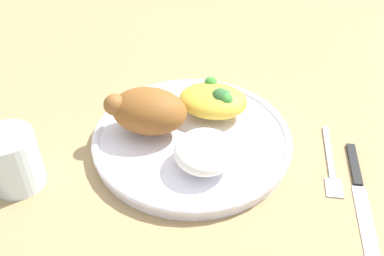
{
  "coord_description": "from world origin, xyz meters",
  "views": [
    {
      "loc": [
        -0.09,
        0.48,
        0.44
      ],
      "look_at": [
        0.0,
        0.0,
        0.03
      ],
      "focal_mm": 42.25,
      "sensor_mm": 36.0,
      "label": 1
    }
  ],
  "objects_px": {
    "mac_cheese_with_broccoli": "(214,100)",
    "knife": "(359,184)",
    "plate": "(192,139)",
    "fork": "(331,163)",
    "rice_pile": "(205,151)",
    "roasted_chicken": "(147,111)",
    "water_glass": "(13,160)"
  },
  "relations": [
    {
      "from": "plate",
      "to": "roasted_chicken",
      "type": "relative_size",
      "value": 2.5
    },
    {
      "from": "roasted_chicken",
      "to": "water_glass",
      "type": "xyz_separation_m",
      "value": [
        0.15,
        0.12,
        -0.01
      ]
    },
    {
      "from": "knife",
      "to": "rice_pile",
      "type": "bearing_deg",
      "value": 4.3
    },
    {
      "from": "roasted_chicken",
      "to": "rice_pile",
      "type": "distance_m",
      "value": 0.11
    },
    {
      "from": "mac_cheese_with_broccoli",
      "to": "fork",
      "type": "distance_m",
      "value": 0.19
    },
    {
      "from": "fork",
      "to": "water_glass",
      "type": "relative_size",
      "value": 1.78
    },
    {
      "from": "fork",
      "to": "knife",
      "type": "bearing_deg",
      "value": 135.18
    },
    {
      "from": "roasted_chicken",
      "to": "fork",
      "type": "height_order",
      "value": "roasted_chicken"
    },
    {
      "from": "plate",
      "to": "knife",
      "type": "distance_m",
      "value": 0.23
    },
    {
      "from": "roasted_chicken",
      "to": "plate",
      "type": "bearing_deg",
      "value": -179.68
    },
    {
      "from": "roasted_chicken",
      "to": "knife",
      "type": "xyz_separation_m",
      "value": [
        -0.29,
        0.04,
        -0.05
      ]
    },
    {
      "from": "mac_cheese_with_broccoli",
      "to": "fork",
      "type": "relative_size",
      "value": 0.72
    },
    {
      "from": "plate",
      "to": "knife",
      "type": "relative_size",
      "value": 1.51
    },
    {
      "from": "plate",
      "to": "rice_pile",
      "type": "xyz_separation_m",
      "value": [
        -0.03,
        0.05,
        0.03
      ]
    },
    {
      "from": "roasted_chicken",
      "to": "water_glass",
      "type": "relative_size",
      "value": 1.43
    },
    {
      "from": "plate",
      "to": "rice_pile",
      "type": "height_order",
      "value": "rice_pile"
    },
    {
      "from": "fork",
      "to": "plate",
      "type": "bearing_deg",
      "value": -1.6
    },
    {
      "from": "rice_pile",
      "to": "knife",
      "type": "distance_m",
      "value": 0.21
    },
    {
      "from": "mac_cheese_with_broccoli",
      "to": "water_glass",
      "type": "bearing_deg",
      "value": 36.56
    },
    {
      "from": "mac_cheese_with_broccoli",
      "to": "water_glass",
      "type": "xyz_separation_m",
      "value": [
        0.23,
        0.17,
        -0.0
      ]
    },
    {
      "from": "roasted_chicken",
      "to": "mac_cheese_with_broccoli",
      "type": "relative_size",
      "value": 1.12
    },
    {
      "from": "plate",
      "to": "water_glass",
      "type": "height_order",
      "value": "water_glass"
    },
    {
      "from": "mac_cheese_with_broccoli",
      "to": "knife",
      "type": "xyz_separation_m",
      "value": [
        -0.21,
        0.1,
        -0.04
      ]
    },
    {
      "from": "plate",
      "to": "fork",
      "type": "distance_m",
      "value": 0.2
    },
    {
      "from": "rice_pile",
      "to": "knife",
      "type": "height_order",
      "value": "rice_pile"
    },
    {
      "from": "rice_pile",
      "to": "knife",
      "type": "xyz_separation_m",
      "value": [
        -0.2,
        -0.02,
        -0.04
      ]
    },
    {
      "from": "plate",
      "to": "roasted_chicken",
      "type": "xyz_separation_m",
      "value": [
        0.06,
        0.0,
        0.04
      ]
    },
    {
      "from": "roasted_chicken",
      "to": "mac_cheese_with_broccoli",
      "type": "distance_m",
      "value": 0.1
    },
    {
      "from": "roasted_chicken",
      "to": "rice_pile",
      "type": "height_order",
      "value": "roasted_chicken"
    },
    {
      "from": "fork",
      "to": "rice_pile",
      "type": "bearing_deg",
      "value": 16.24
    },
    {
      "from": "roasted_chicken",
      "to": "fork",
      "type": "distance_m",
      "value": 0.27
    },
    {
      "from": "mac_cheese_with_broccoli",
      "to": "roasted_chicken",
      "type": "bearing_deg",
      "value": 33.87
    }
  ]
}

